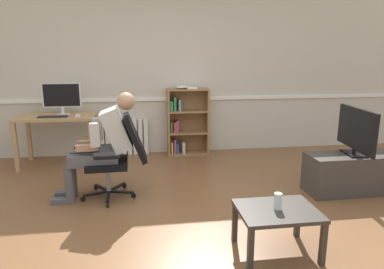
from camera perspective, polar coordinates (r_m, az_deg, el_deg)
The scene contains 14 objects.
ground_plane at distance 3.54m, azimuth -0.43°, elevation -14.33°, with size 18.00×18.00×0.00m, color brown.
back_wall at distance 5.79m, azimuth -4.11°, elevation 10.21°, with size 12.00×0.13×2.70m.
computer_desk at distance 5.51m, azimuth -21.62°, elevation 1.82°, with size 1.12×0.68×0.76m.
imac_monitor at distance 5.51m, azimuth -20.97°, elevation 5.98°, with size 0.57×0.14×0.48m.
keyboard at distance 5.36m, azimuth -22.25°, elevation 2.80°, with size 0.41×0.12×0.02m, color black.
computer_mouse at distance 5.30m, azimuth -18.54°, elevation 3.06°, with size 0.06×0.10×0.03m, color white.
bookshelf at distance 5.70m, azimuth -1.16°, elevation 2.11°, with size 0.68×0.29×1.15m.
radiator at distance 5.82m, azimuth -11.27°, elevation -0.43°, with size 0.79×0.08×0.60m.
office_chair at distance 4.04m, azimuth -11.97°, elevation -3.09°, with size 0.78×0.62×0.98m.
person_seated at distance 4.01m, azimuth -14.67°, elevation -1.43°, with size 0.97×0.40×1.23m.
tv_stand at distance 4.58m, azimuth 25.12°, elevation -5.90°, with size 1.09×0.42×0.48m.
tv_screen at distance 4.45m, azimuth 25.79°, elevation 0.60°, with size 0.24×0.85×0.56m.
coffee_table at distance 2.98m, azimuth 14.07°, elevation -13.00°, with size 0.65×0.51×0.39m.
drinking_glass at distance 2.93m, azimuth 14.18°, elevation -10.78°, with size 0.07×0.07×0.14m, color silver.
Camera 1 is at (-0.43, -3.12, 1.62)m, focal length 31.87 mm.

